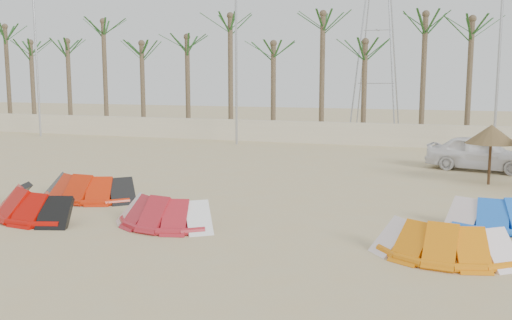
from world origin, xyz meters
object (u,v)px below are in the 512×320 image
at_px(parasol_left, 491,134).
at_px(car, 480,153).
at_px(kite_red_right, 168,210).
at_px(kite_red_mid, 40,200).
at_px(kite_red_left, 93,186).
at_px(kite_orange, 444,238).

height_order(parasol_left, car, parasol_left).
bearing_deg(kite_red_right, kite_red_mid, -177.63).
distance_m(kite_red_right, parasol_left, 12.52).
xyz_separation_m(kite_red_left, kite_red_right, (3.92, -2.27, -0.00)).
bearing_deg(kite_orange, kite_red_left, 166.12).
height_order(kite_red_left, kite_red_right, same).
xyz_separation_m(kite_red_left, car, (12.24, 10.12, 0.32)).
height_order(kite_red_mid, kite_orange, same).
relative_size(kite_red_left, parasol_left, 1.53).
relative_size(kite_red_left, car, 0.79).
distance_m(kite_red_right, kite_orange, 7.07).
bearing_deg(kite_orange, parasol_left, 81.28).
relative_size(kite_red_right, kite_orange, 0.97).
bearing_deg(parasol_left, car, 93.35).
height_order(kite_red_left, kite_red_mid, same).
bearing_deg(car, kite_red_left, 142.90).
bearing_deg(car, kite_red_mid, 148.81).
bearing_deg(kite_red_mid, kite_red_left, 87.69).
bearing_deg(kite_red_left, car, 39.58).
xyz_separation_m(kite_red_mid, kite_red_right, (4.01, 0.17, -0.00)).
bearing_deg(parasol_left, kite_orange, -98.72).
height_order(kite_orange, parasol_left, parasol_left).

